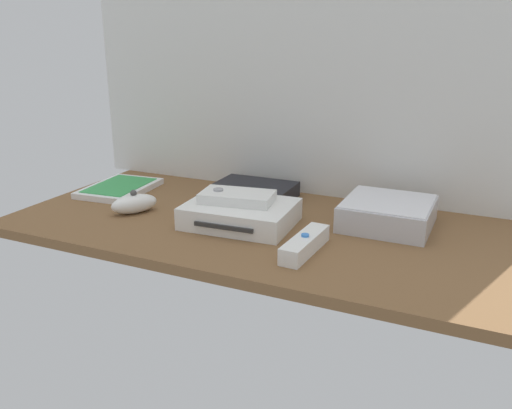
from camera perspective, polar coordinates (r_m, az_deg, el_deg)
ground_plane at (r=108.99cm, az=0.00°, el=-2.50°), size 100.00×48.00×2.00cm
back_wall at (r=124.83cm, az=4.94°, el=15.60°), size 110.00×1.20×64.00cm
game_console at (r=107.48cm, az=-1.67°, el=-0.99°), size 21.93×17.47×4.40cm
mini_computer at (r=109.60cm, az=13.79°, el=-0.90°), size 17.07×17.07×5.30cm
game_case at (r=134.05cm, az=-14.27°, el=1.70°), size 15.19×20.10×1.56cm
network_router at (r=124.42cm, az=-0.14°, el=1.46°), size 18.16×12.57×3.40cm
remote_wand at (r=94.73cm, az=5.21°, el=-4.22°), size 4.31×14.96×3.40cm
remote_nunchuk at (r=117.11cm, az=-12.80°, el=0.09°), size 9.07×10.80×5.10cm
remote_classic_pad at (r=107.53cm, az=-2.02°, el=0.81°), size 15.48×10.17×2.40cm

